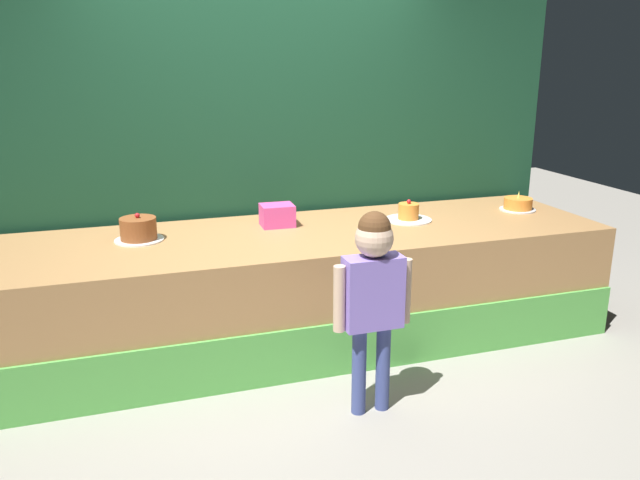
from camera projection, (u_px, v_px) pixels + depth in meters
ground_plane at (312, 378)px, 3.89m from camera, size 12.00×12.00×0.00m
stage_platform at (287, 289)px, 4.30m from camera, size 4.35×1.16×0.77m
curtain_backdrop at (260, 120)px, 4.62m from camera, size 4.67×0.08×2.89m
child_figure at (373, 286)px, 3.34m from camera, size 0.44×0.20×1.14m
pink_box at (277, 215)px, 4.37m from camera, size 0.23×0.19×0.15m
cake_left at (138, 230)px, 4.03m from camera, size 0.31×0.31×0.18m
cake_center at (408, 214)px, 4.52m from camera, size 0.33×0.33×0.15m
cake_right at (518, 204)px, 4.82m from camera, size 0.27×0.27×0.15m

